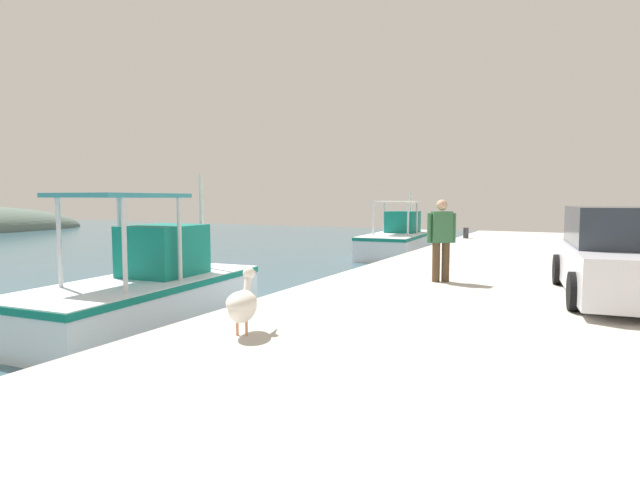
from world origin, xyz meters
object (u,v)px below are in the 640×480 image
(pelican, at_px, (243,303))
(fisherman_standing, at_px, (441,237))
(fishing_boat_second, at_px, (145,291))
(fishing_boat_third, at_px, (399,240))
(mooring_bollard_second, at_px, (466,233))
(parked_car, at_px, (621,257))

(pelican, xyz_separation_m, fisherman_standing, (5.18, -1.18, 0.53))
(fishing_boat_second, xyz_separation_m, pelican, (-2.08, -3.95, 0.52))
(fishing_boat_third, distance_m, mooring_bollard_second, 2.88)
(fishing_boat_third, distance_m, fisherman_standing, 12.00)
(parked_car, bearing_deg, fisherman_standing, 84.32)
(fisherman_standing, bearing_deg, mooring_bollard_second, 9.14)
(fisherman_standing, distance_m, parked_car, 3.18)
(fishing_boat_third, height_order, fisherman_standing, fishing_boat_third)
(parked_car, relative_size, mooring_bollard_second, 9.32)
(fishing_boat_third, xyz_separation_m, parked_car, (-11.33, -7.80, 0.82))
(parked_car, bearing_deg, fishing_boat_second, 108.55)
(pelican, xyz_separation_m, mooring_bollard_second, (17.06, 0.73, -0.17))
(fisherman_standing, relative_size, parked_car, 0.39)
(fishing_boat_third, relative_size, parked_car, 1.44)
(mooring_bollard_second, bearing_deg, fishing_boat_second, 167.89)
(parked_car, bearing_deg, pelican, 138.24)
(fishing_boat_third, bearing_deg, mooring_bollard_second, -72.32)
(fisherman_standing, relative_size, mooring_bollard_second, 3.68)
(fishing_boat_second, relative_size, mooring_bollard_second, 12.17)
(parked_car, distance_m, mooring_bollard_second, 13.22)
(fishing_boat_third, xyz_separation_m, mooring_bollard_second, (0.87, -2.73, 0.34))
(fisherman_standing, height_order, mooring_bollard_second, fisherman_standing)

